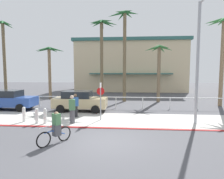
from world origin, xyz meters
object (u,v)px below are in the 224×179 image
bollard_0 (45,116)px  palm_tree_3 (124,38)px  palm_tree_0 (4,45)px  car_blue_0 (9,100)px  palm_tree_4 (159,60)px  bollard_2 (37,116)px  pedestrian_0 (75,106)px  streetlight_curb (199,55)px  palm_tree_2 (102,40)px  car_tan_1 (80,101)px  bollard_1 (24,114)px  stop_sign_bike_lane (101,96)px  pedestrian_1 (72,110)px  palm_tree_1 (49,60)px  cyclist_blue_0 (56,129)px  palm_tree_5 (223,40)px

bollard_0 → palm_tree_3: bearing=63.7°
palm_tree_0 → car_blue_0: (4.74, -6.70, -5.67)m
palm_tree_0 → palm_tree_4: 18.53m
bollard_2 → pedestrian_0: 2.75m
streetlight_curb → palm_tree_2: 12.49m
bollard_0 → car_tan_1: car_tan_1 is taller
bollard_1 → car_tan_1: bearing=53.4°
stop_sign_bike_lane → palm_tree_2: bearing=96.9°
stop_sign_bike_lane → palm_tree_4: palm_tree_4 is taller
stop_sign_bike_lane → bollard_1: stop_sign_bike_lane is taller
bollard_0 → palm_tree_3: 12.61m
bollard_1 → palm_tree_0: (-8.26, 10.62, 6.03)m
pedestrian_1 → car_tan_1: bearing=97.1°
stop_sign_bike_lane → pedestrian_0: stop_sign_bike_lane is taller
palm_tree_1 → bollard_1: bearing=-76.1°
streetlight_curb → palm_tree_1: (-13.72, 10.50, 0.42)m
bollard_1 → palm_tree_0: palm_tree_0 is taller
palm_tree_4 → cyclist_blue_0: 14.97m
palm_tree_4 → pedestrian_0: 11.19m
cyclist_blue_0 → car_blue_0: bearing=133.3°
streetlight_curb → car_tan_1: 9.63m
pedestrian_0 → pedestrian_1: size_ratio=0.95×
streetlight_curb → palm_tree_3: size_ratio=0.76×
car_blue_0 → cyclist_blue_0: car_blue_0 is taller
bollard_0 → palm_tree_3: (4.80, 9.72, 6.44)m
palm_tree_1 → palm_tree_3: bearing=-8.5°
bollard_1 → bollard_2: size_ratio=1.00×
palm_tree_3 → palm_tree_4: size_ratio=1.59×
palm_tree_2 → car_blue_0: (-7.36, -6.17, -5.96)m
streetlight_curb → palm_tree_0: palm_tree_0 is taller
bollard_0 → streetlight_curb: (9.50, 0.56, 3.76)m
bollard_2 → pedestrian_1: size_ratio=0.55×
bollard_1 → streetlight_curb: (11.07, 0.23, 3.76)m
palm_tree_3 → palm_tree_5: size_ratio=1.18×
palm_tree_2 → palm_tree_4: 6.72m
palm_tree_5 → cyclist_blue_0: 17.14m
palm_tree_2 → cyclist_blue_0: bearing=-91.4°
cyclist_blue_0 → bollard_0: bearing=121.1°
bollard_1 → bollard_2: same height
bollard_1 → car_tan_1: car_tan_1 is taller
palm_tree_1 → palm_tree_2: size_ratio=0.69×
palm_tree_5 → car_blue_0: bearing=-170.3°
palm_tree_2 → palm_tree_5: palm_tree_2 is taller
palm_tree_4 → pedestrian_0: size_ratio=3.60×
car_tan_1 → cyclist_blue_0: (0.72, -7.29, -0.18)m
bollard_1 → palm_tree_5: size_ratio=0.12×
cyclist_blue_0 → pedestrian_0: pedestrian_0 is taller
car_tan_1 → pedestrian_0: 2.24m
pedestrian_0 → stop_sign_bike_lane: bearing=-18.9°
bollard_0 → car_tan_1: (1.21, 4.08, 0.35)m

